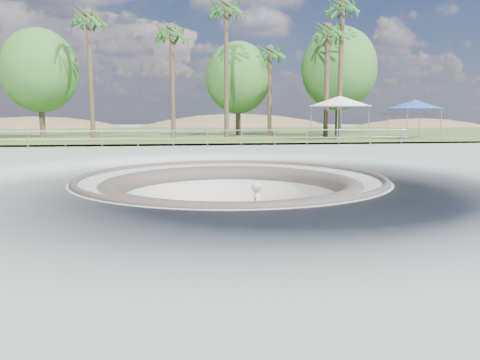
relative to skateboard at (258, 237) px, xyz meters
The scene contains 18 objects.
ground 2.17m from the skateboard, 130.72° to the left, with size 180.00×180.00×0.00m, color #A4A49F.
skate_bowl 1.17m from the skateboard, 130.72° to the left, with size 14.00×14.00×4.10m.
grass_strip 34.95m from the skateboard, 91.25° to the left, with size 180.00×36.00×0.12m.
distant_hills 58.36m from the skateboard, 87.02° to the left, with size 103.20×45.00×28.60m.
safety_railing 13.15m from the skateboard, 93.38° to the left, with size 25.00×0.06×1.03m.
skateboard is the anchor object (origin of this frame).
skater 0.91m from the skateboard, 26.57° to the right, with size 0.65×0.43×1.78m, color beige.
canopy_white 21.63m from the skateboard, 63.66° to the left, with size 5.79×5.79×3.16m.
canopy_blue 24.66m from the skateboard, 51.23° to the left, with size 5.75×5.75×2.91m.
palm_a 26.17m from the skateboard, 111.69° to the left, with size 2.60×2.60×10.07m.
palm_b 24.49m from the skateboard, 97.15° to the left, with size 2.60×2.60×9.19m.
palm_c 24.60m from the skateboard, 86.59° to the left, with size 2.60×2.60×10.95m.
palm_d 27.51m from the skateboard, 77.99° to the left, with size 2.60×2.60×8.20m.
palm_e 25.36m from the skateboard, 66.90° to the left, with size 2.60×2.60×9.38m.
palm_f 26.50m from the skateboard, 64.45° to the left, with size 2.60×2.60×11.26m.
bushy_tree_left 28.81m from the skateboard, 118.05° to the left, with size 5.94×5.40×8.57m.
bushy_tree_mid 27.72m from the skateboard, 83.91° to the left, with size 5.67×5.16×8.18m.
bushy_tree_right 28.26m from the skateboard, 65.49° to the left, with size 6.45×5.87×9.31m.
Camera 1 is at (-1.77, -15.37, 2.11)m, focal length 35.00 mm.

